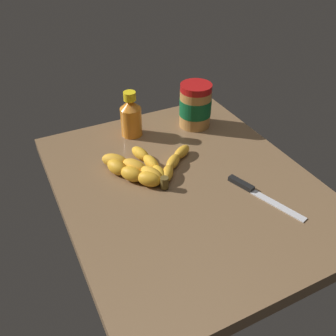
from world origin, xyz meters
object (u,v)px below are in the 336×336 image
butter_knife (258,193)px  banana_bunch (144,167)px  peanut_butter_jar (195,106)px  honey_bottle (131,116)px

butter_knife → banana_bunch: bearing=-133.8°
banana_bunch → peanut_butter_jar: bearing=123.4°
banana_bunch → honey_bottle: size_ratio=1.85×
honey_bottle → butter_knife: honey_bottle is taller
peanut_butter_jar → honey_bottle: honey_bottle is taller
honey_bottle → butter_knife: 42.92cm
honey_bottle → banana_bunch: bearing=-12.6°
banana_bunch → butter_knife: (20.12, 21.00, -1.25)cm
honey_bottle → butter_knife: (39.11, 16.77, -5.62)cm
honey_bottle → peanut_butter_jar: bearing=80.3°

